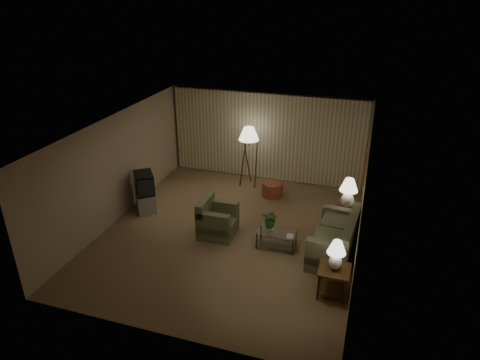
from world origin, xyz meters
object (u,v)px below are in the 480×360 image
Objects in this scene: table_lamp_far at (348,191)px; table_lamp_near at (336,253)px; tv_cabinet at (146,201)px; floor_lamp at (249,156)px; side_table_far at (346,214)px; crt_tv at (144,183)px; armchair at (218,221)px; ottoman at (273,189)px; sofa at (334,240)px; side_table_near at (334,276)px; vase at (270,228)px; coffee_table at (277,237)px.

table_lamp_near is at bearing -90.00° from table_lamp_far.
floor_lamp is at bearing 99.65° from tv_cabinet.
crt_tv is (-5.20, -0.62, 0.38)m from side_table_far.
ottoman is (0.77, 2.44, -0.17)m from armchair.
floor_lamp is (-0.09, 2.89, 0.59)m from armchair.
sofa reaches higher than tv_cabinet.
sofa is 3.16× the size of side_table_near.
table_lamp_near is 0.71× the size of tv_cabinet.
side_table_far is 2.08m from vase.
side_table_far is 0.79× the size of table_lamp_far.
table_lamp_near is 1.05× the size of ottoman.
tv_cabinet is at bearing -173.20° from table_lamp_far.
ottoman is (-0.72, 2.58, -0.08)m from coffee_table.
sofa is 3.17× the size of side_table_far.
armchair is at bearing 173.99° from vase.
coffee_table is at bearing -80.51° from sofa.
vase is (3.63, -0.73, 0.25)m from tv_cabinet.
crt_tv reaches higher than coffee_table.
table_lamp_near is 2.06m from vase.
armchair is at bearing 174.59° from coffee_table.
crt_tv is 3.62m from ottoman.
table_lamp_far is at bearing 60.16° from crt_tv.
sofa is at bearing -96.84° from side_table_far.
sofa is 1.28m from coffee_table.
tv_cabinet is (-2.29, 0.59, -0.12)m from armchair.
table_lamp_near is 5.61m from tv_cabinet.
table_lamp_far is at bearing -68.42° from armchair.
coffee_table is at bearing 42.42° from crt_tv.
vase is at bearing -139.38° from table_lamp_far.
tv_cabinet is 1.47× the size of ottoman.
vase is at bearing 41.98° from tv_cabinet.
table_lamp_near is 0.64× the size of coffee_table.
armchair is 3.23m from table_lamp_far.
floor_lamp is at bearing 152.42° from ottoman.
floor_lamp is at bearing 99.65° from crt_tv.
ottoman is at bearing 150.18° from table_lamp_far.
table_lamp_near is at bearing -90.00° from side_table_far.
table_lamp_near is at bearing 32.52° from crt_tv.
side_table_near reaches higher than ottoman.
side_table_near is 5.58m from crt_tv.
crt_tv is 3.18m from floor_lamp.
table_lamp_near is at bearing -38.45° from vase.
side_table_far reaches higher than tv_cabinet.
crt_tv reaches higher than side_table_near.
coffee_table is at bearing 42.42° from tv_cabinet.
floor_lamp reaches higher than side_table_far.
armchair is (-2.76, 0.04, -0.02)m from sofa.
vase reaches higher than tv_cabinet.
sofa is 1.94× the size of coffee_table.
ottoman is at bearing 119.22° from side_table_near.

